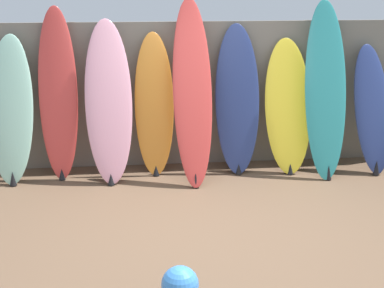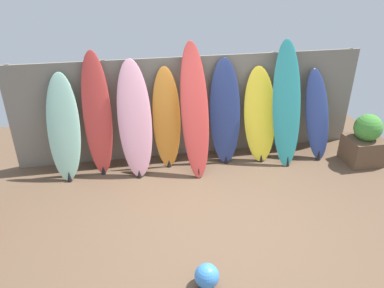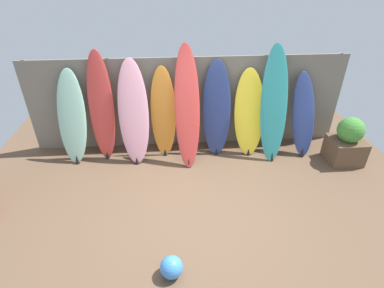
{
  "view_description": "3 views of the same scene",
  "coord_description": "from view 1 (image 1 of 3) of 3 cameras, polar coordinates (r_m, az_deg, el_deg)",
  "views": [
    {
      "loc": [
        -0.68,
        -4.54,
        2.3
      ],
      "look_at": [
        -0.15,
        0.56,
        0.7
      ],
      "focal_mm": 50.0,
      "sensor_mm": 36.0,
      "label": 1
    },
    {
      "loc": [
        -1.13,
        -4.02,
        3.36
      ],
      "look_at": [
        -0.27,
        0.54,
        0.94
      ],
      "focal_mm": 35.0,
      "sensor_mm": 36.0,
      "label": 2
    },
    {
      "loc": [
        -0.34,
        -3.39,
        3.28
      ],
      "look_at": [
        -0.05,
        0.41,
        0.93
      ],
      "focal_mm": 28.0,
      "sensor_mm": 36.0,
      "label": 3
    }
  ],
  "objects": [
    {
      "name": "surfboard_navy_8",
      "position": [
        6.92,
        18.66,
        3.49
      ],
      "size": [
        0.5,
        0.69,
        1.54
      ],
      "color": "navy",
      "rests_on": "ground"
    },
    {
      "name": "surfboard_red_4",
      "position": [
        6.18,
        0.05,
        5.43
      ],
      "size": [
        0.46,
        0.85,
        2.1
      ],
      "color": "#D13D38",
      "rests_on": "ground"
    },
    {
      "name": "surfboard_pink_2",
      "position": [
        6.27,
        -8.88,
        4.42
      ],
      "size": [
        0.57,
        0.66,
        1.87
      ],
      "color": "pink",
      "rests_on": "ground"
    },
    {
      "name": "surfboard_navy_5",
      "position": [
        6.5,
        4.86,
        4.66
      ],
      "size": [
        0.54,
        0.48,
        1.79
      ],
      "color": "navy",
      "rests_on": "ground"
    },
    {
      "name": "beach_ball",
      "position": [
        4.07,
        -1.29,
        -14.76
      ],
      "size": [
        0.28,
        0.28,
        0.28
      ],
      "primitive_type": "sphere",
      "color": "#3F8CE5",
      "rests_on": "ground"
    },
    {
      "name": "fence_back",
      "position": [
        6.73,
        0.01,
        5.3
      ],
      "size": [
        6.08,
        0.11,
        1.8
      ],
      "color": "gray",
      "rests_on": "ground"
    },
    {
      "name": "surfboard_yellow_6",
      "position": [
        6.64,
        10.2,
        3.91
      ],
      "size": [
        0.58,
        0.57,
        1.61
      ],
      "color": "yellow",
      "rests_on": "ground"
    },
    {
      "name": "surfboard_teal_7",
      "position": [
        6.57,
        14.05,
        5.52
      ],
      "size": [
        0.55,
        0.78,
        2.07
      ],
      "color": "teal",
      "rests_on": "ground"
    },
    {
      "name": "surfboard_seafoam_0",
      "position": [
        6.51,
        -18.75,
        3.41
      ],
      "size": [
        0.55,
        0.62,
        1.7
      ],
      "color": "#9ED6BC",
      "rests_on": "ground"
    },
    {
      "name": "surfboard_orange_3",
      "position": [
        6.42,
        -4.05,
        4.08
      ],
      "size": [
        0.47,
        0.38,
        1.7
      ],
      "color": "orange",
      "rests_on": "ground"
    },
    {
      "name": "ground",
      "position": [
        5.13,
        2.35,
        -9.33
      ],
      "size": [
        7.68,
        7.68,
        0.0
      ],
      "primitive_type": "plane",
      "color": "brown"
    },
    {
      "name": "surfboard_red_1",
      "position": [
        6.45,
        -14.08,
        5.09
      ],
      "size": [
        0.45,
        0.45,
        2.01
      ],
      "color": "#D13D38",
      "rests_on": "ground"
    }
  ]
}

